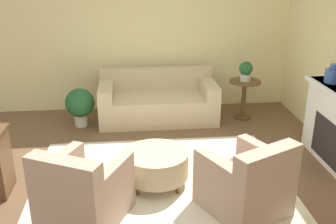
% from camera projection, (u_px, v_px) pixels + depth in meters
% --- Properties ---
extents(ground_plane, '(16.00, 16.00, 0.00)m').
position_uv_depth(ground_plane, '(161.00, 181.00, 5.11)').
color(ground_plane, brown).
extents(wall_back, '(9.58, 0.12, 2.80)m').
position_uv_depth(wall_back, '(147.00, 35.00, 7.24)').
color(wall_back, beige).
rests_on(wall_back, ground_plane).
extents(rug, '(3.26, 2.50, 0.01)m').
position_uv_depth(rug, '(161.00, 181.00, 5.11)').
color(rug, beige).
rests_on(rug, ground_plane).
extents(couch, '(2.05, 0.97, 0.85)m').
position_uv_depth(couch, '(158.00, 102.00, 7.01)').
color(couch, '#C6B289').
rests_on(couch, ground_plane).
extents(armchair_left, '(1.09, 1.12, 0.89)m').
position_uv_depth(armchair_left, '(82.00, 193.00, 4.22)').
color(armchair_left, tan).
rests_on(armchair_left, rug).
extents(armchair_right, '(1.09, 1.12, 0.89)m').
position_uv_depth(armchair_right, '(247.00, 184.00, 4.39)').
color(armchair_right, tan).
rests_on(armchair_right, rug).
extents(ottoman_table, '(0.82, 0.82, 0.44)m').
position_uv_depth(ottoman_table, '(156.00, 164.00, 4.95)').
color(ottoman_table, '#C6B289').
rests_on(ottoman_table, rug).
extents(side_table, '(0.55, 0.55, 0.70)m').
position_uv_depth(side_table, '(244.00, 93.00, 7.00)').
color(side_table, brown).
rests_on(side_table, ground_plane).
extents(vase_mantel_near, '(0.21, 0.21, 0.27)m').
position_uv_depth(vase_mantel_near, '(333.00, 75.00, 5.46)').
color(vase_mantel_near, '#38569E').
rests_on(vase_mantel_near, fireplace).
extents(potted_plant_on_side_table, '(0.24, 0.24, 0.34)m').
position_uv_depth(potted_plant_on_side_table, '(246.00, 71.00, 6.85)').
color(potted_plant_on_side_table, beige).
rests_on(potted_plant_on_side_table, side_table).
extents(potted_plant_floor, '(0.50, 0.50, 0.67)m').
position_uv_depth(potted_plant_floor, '(80.00, 104.00, 6.68)').
color(potted_plant_floor, beige).
rests_on(potted_plant_floor, ground_plane).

